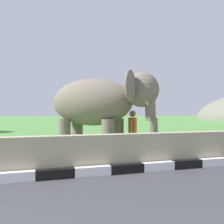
{
  "coord_description": "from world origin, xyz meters",
  "views": [
    {
      "loc": [
        1.6,
        -1.44,
        1.57
      ],
      "look_at": [
        3.91,
        6.2,
        1.6
      ],
      "focal_mm": 37.14,
      "sensor_mm": 36.0,
      "label": 1
    }
  ],
  "objects": [
    {
      "name": "person_handler",
      "position": [
        4.75,
        6.39,
        0.93
      ],
      "size": [
        0.42,
        0.58,
        1.66
      ],
      "color": "navy",
      "rests_on": "ground_plane"
    },
    {
      "name": "barrier_parapet",
      "position": [
        2.0,
        4.49,
        0.5
      ],
      "size": [
        28.0,
        0.36,
        1.0
      ],
      "primitive_type": "cube",
      "color": "tan",
      "rests_on": "ground_plane"
    },
    {
      "name": "elephant",
      "position": [
        3.59,
        6.58,
        1.91
      ],
      "size": [
        3.92,
        3.71,
        2.92
      ],
      "color": "#74695B",
      "rests_on": "ground_plane"
    }
  ]
}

